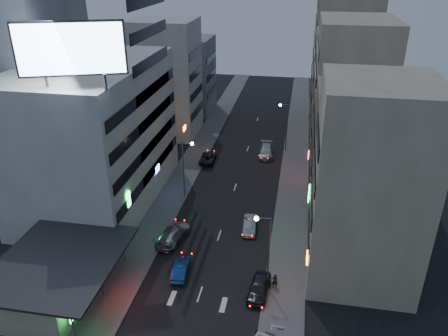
% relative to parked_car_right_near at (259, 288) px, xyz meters
% --- Properties ---
extents(ground, '(180.00, 180.00, 0.00)m').
position_rel_parked_car_right_near_xyz_m(ground, '(-5.60, -5.07, -0.76)').
color(ground, black).
rests_on(ground, ground).
extents(sidewalk_left, '(4.00, 120.00, 0.12)m').
position_rel_parked_car_right_near_xyz_m(sidewalk_left, '(-13.60, 24.93, -0.70)').
color(sidewalk_left, '#4C4C4F').
rests_on(sidewalk_left, ground).
extents(sidewalk_right, '(4.00, 120.00, 0.12)m').
position_rel_parked_car_right_near_xyz_m(sidewalk_right, '(2.40, 24.93, -0.70)').
color(sidewalk_right, '#4C4C4F').
rests_on(sidewalk_right, ground).
extents(food_court, '(11.00, 13.00, 3.88)m').
position_rel_parked_car_right_near_xyz_m(food_court, '(-19.50, -3.07, 1.22)').
color(food_court, '#B5AF8D').
rests_on(food_court, ground).
extents(white_building, '(14.00, 24.00, 18.00)m').
position_rel_parked_car_right_near_xyz_m(white_building, '(-22.60, 14.93, 8.24)').
color(white_building, silver).
rests_on(white_building, ground).
extents(grey_tower, '(10.00, 14.00, 34.00)m').
position_rel_parked_car_right_near_xyz_m(grey_tower, '(-31.60, 17.93, 16.24)').
color(grey_tower, gray).
rests_on(grey_tower, ground).
extents(shophouse_near, '(10.00, 11.00, 20.00)m').
position_rel_parked_car_right_near_xyz_m(shophouse_near, '(9.40, 5.43, 9.24)').
color(shophouse_near, '#B5AF8D').
rests_on(shophouse_near, ground).
extents(shophouse_mid, '(11.00, 12.00, 16.00)m').
position_rel_parked_car_right_near_xyz_m(shophouse_mid, '(9.90, 16.93, 7.24)').
color(shophouse_mid, gray).
rests_on(shophouse_mid, ground).
extents(shophouse_far, '(10.00, 14.00, 22.00)m').
position_rel_parked_car_right_near_xyz_m(shophouse_far, '(9.40, 29.93, 10.24)').
color(shophouse_far, '#B5AF8D').
rests_on(shophouse_far, ground).
extents(far_left_a, '(11.00, 10.00, 20.00)m').
position_rel_parked_car_right_near_xyz_m(far_left_a, '(-21.10, 39.93, 9.24)').
color(far_left_a, silver).
rests_on(far_left_a, ground).
extents(far_left_b, '(12.00, 10.00, 15.00)m').
position_rel_parked_car_right_near_xyz_m(far_left_b, '(-21.60, 52.93, 6.74)').
color(far_left_b, gray).
rests_on(far_left_b, ground).
extents(far_right_a, '(11.00, 12.00, 18.00)m').
position_rel_parked_car_right_near_xyz_m(far_right_a, '(9.90, 44.93, 8.24)').
color(far_right_a, gray).
rests_on(far_right_a, ground).
extents(far_right_b, '(12.00, 12.00, 24.00)m').
position_rel_parked_car_right_near_xyz_m(far_right_b, '(10.40, 58.93, 11.24)').
color(far_right_b, '#B5AF8D').
rests_on(far_right_b, ground).
extents(billboard, '(9.52, 3.75, 6.20)m').
position_rel_parked_car_right_near_xyz_m(billboard, '(-18.59, 4.91, 20.90)').
color(billboard, '#595B60').
rests_on(billboard, white_building).
extents(street_lamp_right_near, '(1.60, 0.44, 8.02)m').
position_rel_parked_car_right_near_xyz_m(street_lamp_right_near, '(0.30, 0.93, 4.60)').
color(street_lamp_right_near, '#595B60').
rests_on(street_lamp_right_near, sidewalk_right).
extents(street_lamp_left, '(1.60, 0.44, 8.02)m').
position_rel_parked_car_right_near_xyz_m(street_lamp_left, '(-11.50, 16.93, 4.60)').
color(street_lamp_left, '#595B60').
rests_on(street_lamp_left, sidewalk_left).
extents(street_lamp_right_far, '(1.60, 0.44, 8.02)m').
position_rel_parked_car_right_near_xyz_m(street_lamp_right_far, '(0.30, 34.93, 4.60)').
color(street_lamp_right_far, '#595B60').
rests_on(street_lamp_right_far, sidewalk_right).
extents(parked_car_right_near, '(2.26, 4.64, 1.53)m').
position_rel_parked_car_right_near_xyz_m(parked_car_right_near, '(0.00, 0.00, 0.00)').
color(parked_car_right_near, '#26272B').
rests_on(parked_car_right_near, ground).
extents(parked_car_right_mid, '(1.71, 4.23, 1.37)m').
position_rel_parked_car_right_near_xyz_m(parked_car_right_mid, '(-2.26, 10.73, -0.08)').
color(parked_car_right_mid, '#ADB1B6').
rests_on(parked_car_right_mid, ground).
extents(parked_car_left, '(2.42, 4.92, 1.34)m').
position_rel_parked_car_right_near_xyz_m(parked_car_left, '(-11.20, 28.68, -0.09)').
color(parked_car_left, '#2B2B30').
rests_on(parked_car_left, ground).
extents(parked_car_right_far, '(2.59, 5.67, 1.61)m').
position_rel_parked_car_right_near_xyz_m(parked_car_right_far, '(-2.35, 32.58, 0.04)').
color(parked_car_right_far, '#A6AAAE').
rests_on(parked_car_right_far, ground).
extents(road_car_blue, '(1.80, 4.26, 1.37)m').
position_rel_parked_car_right_near_xyz_m(road_car_blue, '(-8.17, 1.50, -0.08)').
color(road_car_blue, navy).
rests_on(road_car_blue, ground).
extents(road_car_silver, '(3.41, 6.19, 1.70)m').
position_rel_parked_car_right_near_xyz_m(road_car_silver, '(-10.60, 7.11, 0.09)').
color(road_car_silver, '#94979B').
rests_on(road_car_silver, ground).
extents(person, '(0.60, 0.42, 1.57)m').
position_rel_parked_car_right_near_xyz_m(person, '(1.43, 1.05, 0.14)').
color(person, black).
rests_on(person, sidewalk_right).
extents(scooter_silver_a, '(1.18, 1.96, 1.13)m').
position_rel_parked_car_right_near_xyz_m(scooter_silver_a, '(1.62, -5.18, -0.08)').
color(scooter_silver_a, '#95979C').
rests_on(scooter_silver_a, sidewalk_right).
extents(scooter_blue, '(1.11, 1.89, 1.10)m').
position_rel_parked_car_right_near_xyz_m(scooter_blue, '(2.33, -5.45, -0.10)').
color(scooter_blue, navy).
rests_on(scooter_blue, sidewalk_right).
extents(scooter_black_b, '(1.00, 1.71, 0.99)m').
position_rel_parked_car_right_near_xyz_m(scooter_black_b, '(2.02, -4.93, -0.15)').
color(scooter_black_b, black).
rests_on(scooter_black_b, sidewalk_right).
extents(scooter_silver_b, '(0.63, 1.69, 1.02)m').
position_rel_parked_car_right_near_xyz_m(scooter_silver_b, '(2.65, -3.85, -0.13)').
color(scooter_silver_b, '#999BA0').
rests_on(scooter_silver_b, sidewalk_right).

